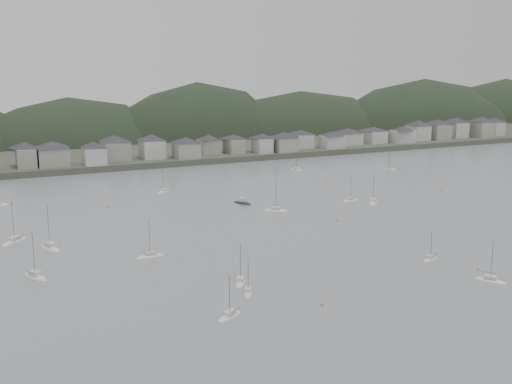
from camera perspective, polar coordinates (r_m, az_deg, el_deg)
ground at (r=147.07m, az=12.69°, el=-7.77°), size 900.00×900.00×0.00m
far_shore_land at (r=415.29m, az=-13.13°, el=5.07°), size 900.00×250.00×3.00m
forested_ridge at (r=393.32m, az=-11.55°, el=2.89°), size 851.55×103.94×102.57m
waterfront_town at (r=324.87m, az=-0.09°, el=4.82°), size 451.48×28.46×12.92m
moored_fleet at (r=185.63m, az=-4.80°, el=-3.31°), size 207.10×157.63×13.61m
motor_launch_far at (r=216.59m, az=-1.27°, el=-1.03°), size 5.77×8.19×3.85m
mooring_buoys at (r=189.24m, az=-0.14°, el=-2.98°), size 173.00×128.49×0.70m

